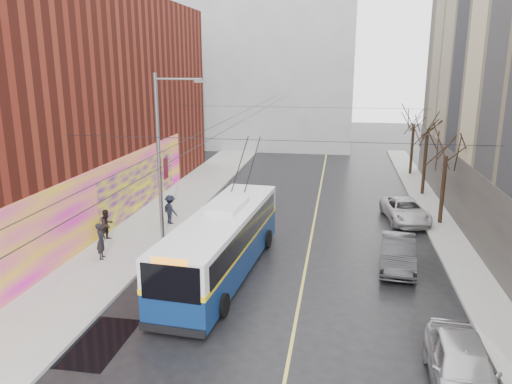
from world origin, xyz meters
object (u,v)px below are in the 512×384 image
pedestrian_b (107,225)px  pedestrian_a (101,241)px  parked_car_b (398,253)px  streetlight_pole (162,156)px  tree_mid (428,124)px  trolleybus (222,242)px  tree_far (415,116)px  tree_near (447,143)px  following_car (252,203)px  parked_car_c (405,210)px  parked_car_a (462,367)px  pedestrian_c (170,209)px

pedestrian_b → pedestrian_a: bearing=-138.6°
parked_car_b → pedestrian_a: (-14.23, -1.59, 0.31)m
streetlight_pole → tree_mid: bearing=40.7°
streetlight_pole → trolleybus: (3.90, -3.24, -3.29)m
streetlight_pole → trolleybus: streetlight_pole is taller
tree_far → tree_near: bearing=-90.0°
streetlight_pole → following_car: (3.59, 6.16, -4.06)m
tree_near → parked_car_c: bearing=167.8°
tree_mid → parked_car_a: size_ratio=1.44×
streetlight_pole → parked_car_b: streetlight_pole is taller
parked_car_c → tree_near: bearing=-21.0°
tree_mid → pedestrian_c: (-15.93, -9.89, -4.23)m
tree_near → trolleybus: 14.94m
parked_car_a → pedestrian_c: bearing=137.5°
streetlight_pole → trolleybus: 6.04m
tree_far → pedestrian_b: tree_far is taller
parked_car_a → streetlight_pole: bearing=143.3°
parked_car_a → pedestrian_b: size_ratio=2.73×
pedestrian_b → trolleybus: bearing=-91.9°
streetlight_pole → tree_near: bearing=21.6°
tree_near → pedestrian_c: 16.66m
parked_car_b → parked_car_c: 7.67m
parked_car_b → streetlight_pole: bearing=179.7°
trolleybus → pedestrian_a: size_ratio=6.59×
parked_car_b → tree_near: bearing=71.0°
trolleybus → parked_car_c: (9.24, 9.67, -0.88)m
tree_far → pedestrian_b: size_ratio=3.87×
tree_mid → trolleybus: 20.09m
pedestrian_a → pedestrian_b: (-0.94, 2.55, -0.06)m
tree_far → trolleybus: size_ratio=0.55×
parked_car_a → pedestrian_b: 18.99m
trolleybus → pedestrian_c: bearing=130.9°
parked_car_a → parked_car_c: 16.76m
tree_far → following_car: tree_far is taller
parked_car_b → pedestrian_b: size_ratio=2.67×
tree_near → pedestrian_b: (-18.36, -6.19, -3.98)m
tree_mid → following_car: bearing=-149.4°
tree_far → trolleybus: (-11.24, -23.24, -3.59)m
streetlight_pole → parked_car_c: streetlight_pole is taller
tree_far → parked_car_b: size_ratio=1.45×
parked_car_c → pedestrian_c: size_ratio=2.78×
tree_mid → parked_car_b: size_ratio=1.47×
parked_car_a → parked_car_c: bearing=91.0°
parked_car_a → following_car: (-9.25, 16.49, 0.00)m
tree_mid → parked_car_c: tree_mid is taller
streetlight_pole → parked_car_a: size_ratio=1.94×
tree_far → parked_car_a: tree_far is taller
parked_car_a → parked_car_b: bearing=97.6°
tree_far → parked_car_c: bearing=-98.4°
pedestrian_b → streetlight_pole: bearing=-65.4°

